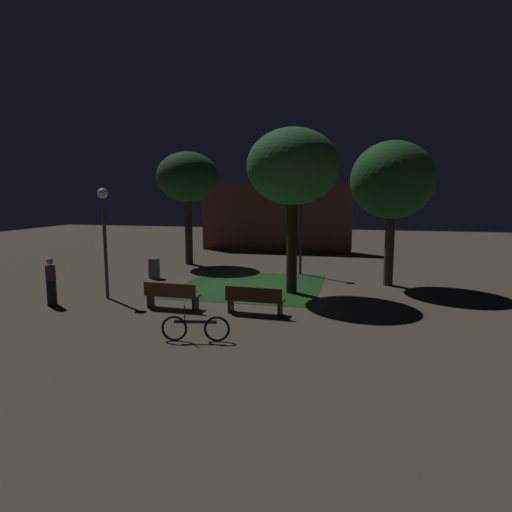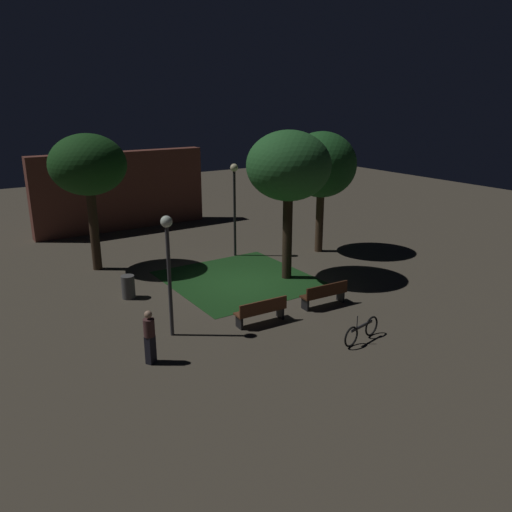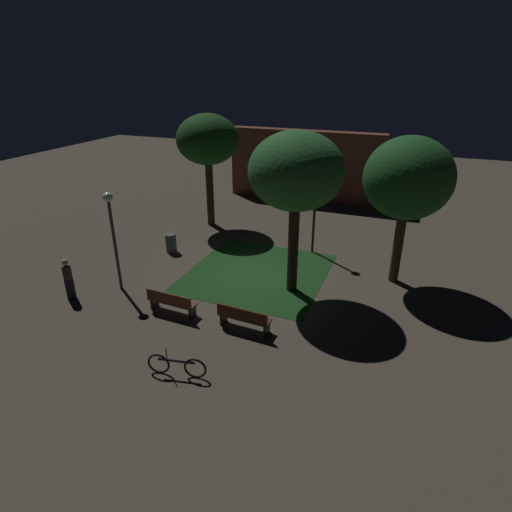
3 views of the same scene
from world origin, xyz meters
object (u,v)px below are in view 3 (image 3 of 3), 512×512
tree_back_right (208,141)px  tree_lawn_side (408,179)px  bench_by_lamp (244,317)px  lamp_post_plaza_west (112,224)px  bicycle (177,366)px  trash_bin (171,243)px  pedestrian (68,278)px  bench_front_left (171,302)px  tree_tall_center (296,173)px  lamp_post_near_wall (316,190)px

tree_back_right → tree_lawn_side: size_ratio=1.02×
bench_by_lamp → lamp_post_plaza_west: (-5.61, 0.85, 2.23)m
lamp_post_plaza_west → bicycle: lamp_post_plaza_west is taller
trash_bin → pedestrian: (-1.18, -5.12, 0.41)m
tree_lawn_side → pedestrian: bearing=-152.0°
pedestrian → bench_front_left: bearing=6.4°
tree_tall_center → trash_bin: (-6.34, 1.45, -4.19)m
tree_back_right → lamp_post_plaza_west: (0.03, -7.85, -1.82)m
lamp_post_plaza_west → pedestrian: (-1.25, -1.32, -1.86)m
bicycle → pedestrian: (-5.99, 2.30, 0.51)m
lamp_post_near_wall → pedestrian: bearing=-134.1°
tree_tall_center → bench_front_left: bearing=-136.9°
lamp_post_plaza_west → pedestrian: bearing=-133.5°
bench_by_lamp → tree_lawn_side: (4.31, 5.48, 3.72)m
lamp_post_near_wall → bicycle: 10.31m
bench_front_left → pedestrian: size_ratio=1.13×
bench_by_lamp → tree_lawn_side: bearing=51.8°
bicycle → bench_front_left: bearing=124.3°
tree_tall_center → lamp_post_near_wall: bearing=92.6°
tree_back_right → lamp_post_near_wall: 6.52m
bench_front_left → tree_tall_center: tree_tall_center is taller
tree_tall_center → bicycle: tree_tall_center is taller
bench_front_left → bicycle: (1.89, -2.76, -0.14)m
trash_bin → pedestrian: bearing=-103.0°
tree_back_right → trash_bin: tree_back_right is taller
tree_tall_center → pedestrian: bearing=-154.0°
lamp_post_near_wall → bench_front_left: bearing=-114.5°
bench_by_lamp → bicycle: bearing=-107.5°
bicycle → lamp_post_plaza_west: bearing=142.7°
bench_front_left → lamp_post_near_wall: bearing=65.5°
bicycle → bench_by_lamp: bearing=72.5°
trash_bin → lamp_post_plaza_west: bearing=-89.0°
tree_back_right → tree_lawn_side: (9.95, -3.23, -0.32)m
tree_lawn_side → trash_bin: (-9.98, -0.82, -3.76)m
tree_back_right → tree_lawn_side: 10.46m
lamp_post_plaza_west → pedestrian: 2.59m
bench_front_left → lamp_post_plaza_west: (-2.85, 0.85, 2.23)m
bench_by_lamp → tree_back_right: bearing=122.9°
tree_back_right → tree_lawn_side: tree_back_right is taller
trash_bin → tree_back_right: bearing=89.5°
tree_back_right → bench_front_left: bearing=-71.7°
tree_back_right → bench_by_lamp: bearing=-57.1°
bench_by_lamp → tree_tall_center: size_ratio=0.30×
bench_front_left → tree_tall_center: (3.43, 3.21, 4.15)m
bench_by_lamp → bicycle: size_ratio=1.06×
tree_lawn_side → bicycle: 10.47m
lamp_post_plaza_west → bicycle: size_ratio=2.27×
tree_lawn_side → pedestrian: 13.08m
tree_back_right → bicycle: (4.77, -11.47, -4.18)m
tree_back_right → lamp_post_near_wall: tree_back_right is taller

